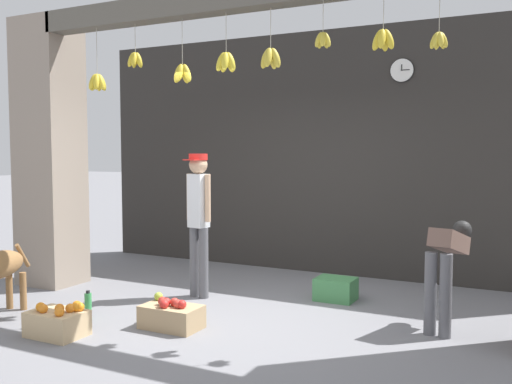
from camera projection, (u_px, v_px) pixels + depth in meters
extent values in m
plane|color=slate|center=(240.00, 319.00, 5.70)|extent=(60.00, 60.00, 0.00)
cube|color=#2D2B28|center=(326.00, 153.00, 7.78)|extent=(7.04, 0.12, 3.30)
cube|color=gray|center=(50.00, 153.00, 7.14)|extent=(0.70, 0.60, 3.30)
cylinder|color=#B2AD99|center=(97.00, 51.00, 6.41)|extent=(0.01, 0.01, 0.51)
ellipsoid|color=yellow|center=(101.00, 82.00, 6.41)|extent=(0.14, 0.07, 0.21)
ellipsoid|color=yellow|center=(102.00, 83.00, 6.46)|extent=(0.11, 0.13, 0.22)
ellipsoid|color=yellow|center=(98.00, 83.00, 6.49)|extent=(0.11, 0.13, 0.22)
ellipsoid|color=yellow|center=(94.00, 82.00, 6.46)|extent=(0.14, 0.07, 0.21)
ellipsoid|color=yellow|center=(93.00, 82.00, 6.41)|extent=(0.11, 0.13, 0.22)
ellipsoid|color=yellow|center=(96.00, 82.00, 6.38)|extent=(0.11, 0.13, 0.22)
cylinder|color=#B2AD99|center=(135.00, 38.00, 6.21)|extent=(0.01, 0.01, 0.31)
ellipsoid|color=yellow|center=(139.00, 59.00, 6.21)|extent=(0.12, 0.06, 0.18)
ellipsoid|color=yellow|center=(139.00, 60.00, 6.26)|extent=(0.08, 0.11, 0.18)
ellipsoid|color=yellow|center=(134.00, 60.00, 6.26)|extent=(0.11, 0.10, 0.19)
ellipsoid|color=yellow|center=(131.00, 60.00, 6.22)|extent=(0.11, 0.10, 0.19)
ellipsoid|color=yellow|center=(134.00, 59.00, 6.18)|extent=(0.08, 0.11, 0.18)
cylinder|color=#B2AD99|center=(182.00, 41.00, 5.96)|extent=(0.01, 0.01, 0.47)
ellipsoid|color=yellow|center=(187.00, 73.00, 5.96)|extent=(0.14, 0.08, 0.21)
ellipsoid|color=yellow|center=(185.00, 74.00, 6.03)|extent=(0.08, 0.14, 0.21)
ellipsoid|color=yellow|center=(178.00, 74.00, 6.00)|extent=(0.14, 0.08, 0.21)
ellipsoid|color=yellow|center=(180.00, 73.00, 5.93)|extent=(0.08, 0.14, 0.21)
cylinder|color=#B2AD99|center=(226.00, 32.00, 5.69)|extent=(0.01, 0.01, 0.39)
ellipsoid|color=yellow|center=(231.00, 62.00, 5.69)|extent=(0.14, 0.08, 0.21)
ellipsoid|color=yellow|center=(230.00, 62.00, 5.75)|extent=(0.10, 0.14, 0.22)
ellipsoid|color=yellow|center=(224.00, 63.00, 5.76)|extent=(0.13, 0.11, 0.22)
ellipsoid|color=yellow|center=(221.00, 62.00, 5.70)|extent=(0.13, 0.11, 0.22)
ellipsoid|color=yellow|center=(225.00, 61.00, 5.66)|extent=(0.10, 0.14, 0.22)
cylinder|color=#B2AD99|center=(271.00, 28.00, 5.51)|extent=(0.01, 0.01, 0.38)
ellipsoid|color=gold|center=(276.00, 58.00, 5.51)|extent=(0.14, 0.08, 0.22)
ellipsoid|color=gold|center=(273.00, 59.00, 5.58)|extent=(0.08, 0.14, 0.22)
ellipsoid|color=gold|center=(266.00, 59.00, 5.55)|extent=(0.14, 0.08, 0.22)
ellipsoid|color=gold|center=(268.00, 57.00, 5.48)|extent=(0.08, 0.14, 0.22)
cylinder|color=#B2AD99|center=(323.00, 16.00, 5.20)|extent=(0.01, 0.01, 0.29)
ellipsoid|color=gold|center=(327.00, 40.00, 5.20)|extent=(0.10, 0.06, 0.16)
ellipsoid|color=gold|center=(326.00, 40.00, 5.24)|extent=(0.07, 0.10, 0.16)
ellipsoid|color=gold|center=(321.00, 41.00, 5.25)|extent=(0.10, 0.08, 0.16)
ellipsoid|color=gold|center=(319.00, 40.00, 5.21)|extent=(0.10, 0.08, 0.16)
ellipsoid|color=gold|center=(323.00, 39.00, 5.18)|extent=(0.07, 0.10, 0.16)
cylinder|color=#B2AD99|center=(384.00, 11.00, 5.00)|extent=(0.01, 0.01, 0.31)
ellipsoid|color=yellow|center=(389.00, 39.00, 4.99)|extent=(0.13, 0.07, 0.20)
ellipsoid|color=yellow|center=(385.00, 41.00, 5.06)|extent=(0.07, 0.13, 0.20)
ellipsoid|color=yellow|center=(378.00, 40.00, 5.04)|extent=(0.13, 0.07, 0.20)
ellipsoid|color=yellow|center=(382.00, 39.00, 4.97)|extent=(0.07, 0.13, 0.20)
cylinder|color=#B2AD99|center=(440.00, 9.00, 4.79)|extent=(0.01, 0.01, 0.38)
ellipsoid|color=gold|center=(444.00, 40.00, 4.80)|extent=(0.10, 0.05, 0.15)
ellipsoid|color=gold|center=(442.00, 41.00, 4.83)|extent=(0.08, 0.09, 0.16)
ellipsoid|color=gold|center=(437.00, 41.00, 4.85)|extent=(0.08, 0.09, 0.16)
ellipsoid|color=gold|center=(434.00, 41.00, 4.83)|extent=(0.10, 0.05, 0.15)
ellipsoid|color=gold|center=(436.00, 40.00, 4.79)|extent=(0.08, 0.09, 0.16)
ellipsoid|color=gold|center=(441.00, 39.00, 4.77)|extent=(0.08, 0.09, 0.16)
cylinder|color=olive|center=(23.00, 291.00, 6.03)|extent=(0.07, 0.07, 0.40)
cylinder|color=olive|center=(9.00, 290.00, 6.07)|extent=(0.07, 0.07, 0.40)
cylinder|color=olive|center=(23.00, 256.00, 6.14)|extent=(0.09, 0.22, 0.29)
cylinder|color=#56565B|center=(204.00, 263.00, 6.50)|extent=(0.11, 0.11, 0.81)
cylinder|color=#56565B|center=(194.00, 261.00, 6.58)|extent=(0.11, 0.11, 0.81)
cube|color=silver|center=(199.00, 201.00, 6.49)|extent=(0.22, 0.20, 0.61)
cylinder|color=tan|center=(208.00, 198.00, 6.40)|extent=(0.06, 0.06, 0.54)
cylinder|color=tan|center=(189.00, 197.00, 6.57)|extent=(0.06, 0.06, 0.54)
sphere|color=tan|center=(198.00, 165.00, 6.46)|extent=(0.21, 0.21, 0.21)
cylinder|color=red|center=(198.00, 157.00, 6.45)|extent=(0.21, 0.21, 0.07)
cube|color=red|center=(192.00, 160.00, 6.37)|extent=(0.19, 0.14, 0.01)
cylinder|color=#56565B|center=(430.00, 293.00, 5.20)|extent=(0.11, 0.11, 0.76)
cylinder|color=#56565B|center=(446.00, 296.00, 5.11)|extent=(0.11, 0.11, 0.76)
cube|color=brown|center=(449.00, 242.00, 5.33)|extent=(0.33, 0.60, 0.30)
sphere|color=black|center=(462.00, 230.00, 5.60)|extent=(0.18, 0.18, 0.18)
cube|color=tan|center=(57.00, 324.00, 5.18)|extent=(0.50, 0.36, 0.23)
sphere|color=orange|center=(76.00, 307.00, 5.17)|extent=(0.09, 0.09, 0.09)
sphere|color=orange|center=(41.00, 307.00, 5.18)|extent=(0.09, 0.09, 0.09)
sphere|color=orange|center=(43.00, 309.00, 5.12)|extent=(0.09, 0.09, 0.09)
sphere|color=orange|center=(59.00, 312.00, 5.01)|extent=(0.09, 0.09, 0.09)
sphere|color=orange|center=(77.00, 305.00, 5.23)|extent=(0.09, 0.09, 0.09)
sphere|color=orange|center=(59.00, 308.00, 5.13)|extent=(0.09, 0.09, 0.09)
sphere|color=orange|center=(80.00, 307.00, 5.18)|extent=(0.09, 0.09, 0.09)
sphere|color=orange|center=(70.00, 308.00, 5.14)|extent=(0.09, 0.09, 0.09)
cube|color=tan|center=(172.00, 317.00, 5.40)|extent=(0.56, 0.34, 0.22)
sphere|color=red|center=(178.00, 304.00, 5.32)|extent=(0.09, 0.09, 0.09)
sphere|color=red|center=(164.00, 304.00, 5.31)|extent=(0.09, 0.09, 0.09)
sphere|color=red|center=(175.00, 302.00, 5.38)|extent=(0.09, 0.09, 0.09)
sphere|color=red|center=(162.00, 301.00, 5.42)|extent=(0.09, 0.09, 0.09)
sphere|color=red|center=(182.00, 304.00, 5.30)|extent=(0.09, 0.09, 0.09)
sphere|color=#99B238|center=(158.00, 296.00, 5.59)|extent=(0.09, 0.09, 0.09)
sphere|color=red|center=(166.00, 302.00, 5.38)|extent=(0.09, 0.09, 0.09)
sphere|color=red|center=(164.00, 303.00, 5.34)|extent=(0.09, 0.09, 0.09)
cube|color=#42844C|center=(336.00, 289.00, 6.42)|extent=(0.43, 0.35, 0.25)
cylinder|color=#38934C|center=(88.00, 306.00, 5.69)|extent=(0.07, 0.07, 0.26)
cylinder|color=black|center=(88.00, 292.00, 5.68)|extent=(0.04, 0.04, 0.03)
cylinder|color=black|center=(402.00, 70.00, 7.18)|extent=(0.30, 0.01, 0.30)
cylinder|color=white|center=(402.00, 70.00, 7.17)|extent=(0.29, 0.02, 0.29)
cube|color=black|center=(402.00, 68.00, 7.16)|extent=(0.01, 0.01, 0.08)
cube|color=black|center=(405.00, 70.00, 7.14)|extent=(0.11, 0.01, 0.01)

